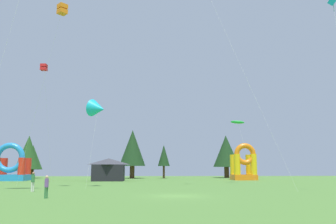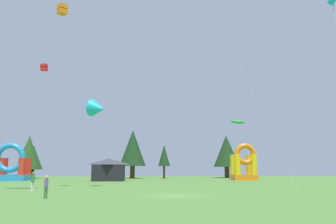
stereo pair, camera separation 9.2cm
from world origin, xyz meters
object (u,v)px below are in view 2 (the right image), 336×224
at_px(kite_teal_diamond, 334,3).
at_px(kite_red_box, 44,68).
at_px(kite_orange_box, 62,10).
at_px(kite_cyan_delta, 98,109).
at_px(inflatable_orange_dome, 11,167).
at_px(person_midfield, 46,185).
at_px(person_near_camera, 33,180).
at_px(festival_tent, 109,170).
at_px(kite_green_parafoil, 238,122).
at_px(inflatable_yellow_castle, 244,166).

bearing_deg(kite_teal_diamond, kite_red_box, 148.99).
height_order(kite_orange_box, kite_cyan_delta, kite_orange_box).
bearing_deg(inflatable_orange_dome, kite_red_box, -54.07).
bearing_deg(person_midfield, person_near_camera, 67.80).
height_order(person_near_camera, festival_tent, festival_tent).
height_order(kite_red_box, kite_cyan_delta, kite_red_box).
height_order(kite_teal_diamond, festival_tent, kite_teal_diamond).
xyz_separation_m(kite_red_box, festival_tent, (8.46, 9.47, -14.54)).
xyz_separation_m(kite_teal_diamond, festival_tent, (-23.90, 28.92, -15.46)).
bearing_deg(kite_green_parafoil, person_midfield, -132.04).
relative_size(kite_cyan_delta, inflatable_orange_dome, 1.62).
relative_size(kite_red_box, person_midfield, 10.05).
bearing_deg(person_near_camera, kite_teal_diamond, 121.11).
height_order(person_midfield, inflatable_yellow_castle, inflatable_yellow_castle).
bearing_deg(kite_teal_diamond, person_midfield, -173.85).
height_order(kite_cyan_delta, festival_tent, kite_cyan_delta).
height_order(inflatable_yellow_castle, inflatable_orange_dome, inflatable_yellow_castle).
relative_size(kite_red_box, kite_green_parafoil, 1.86).
height_order(kite_teal_diamond, inflatable_yellow_castle, kite_teal_diamond).
relative_size(kite_red_box, person_near_camera, 9.17).
height_order(kite_red_box, inflatable_orange_dome, kite_red_box).
height_order(kite_orange_box, inflatable_yellow_castle, kite_orange_box).
bearing_deg(person_midfield, festival_tent, 41.13).
bearing_deg(festival_tent, kite_orange_box, -97.56).
bearing_deg(kite_teal_diamond, kite_orange_box, 165.25).
xyz_separation_m(inflatable_orange_dome, festival_tent, (16.36, -1.43, -0.39)).
relative_size(kite_teal_diamond, kite_cyan_delta, 1.76).
relative_size(person_midfield, person_near_camera, 0.91).
bearing_deg(kite_cyan_delta, inflatable_orange_dome, 131.18).
height_order(kite_orange_box, inflatable_orange_dome, kite_orange_box).
bearing_deg(inflatable_orange_dome, person_midfield, -64.70).
height_order(kite_green_parafoil, festival_tent, kite_green_parafoil).
xyz_separation_m(kite_teal_diamond, kite_orange_box, (-26.81, 7.06, 2.15)).
bearing_deg(person_near_camera, inflatable_yellow_castle, 175.10).
xyz_separation_m(kite_red_box, kite_orange_box, (5.56, -12.40, 3.07)).
relative_size(kite_orange_box, kite_green_parafoil, 2.21).
distance_m(kite_orange_box, inflatable_yellow_castle, 40.07).
relative_size(person_midfield, inflatable_yellow_castle, 0.26).
bearing_deg(festival_tent, kite_teal_diamond, -50.43).
relative_size(kite_red_box, festival_tent, 3.32).
bearing_deg(kite_cyan_delta, kite_red_box, 136.74).
height_order(kite_green_parafoil, inflatable_yellow_castle, kite_green_parafoil).
xyz_separation_m(kite_green_parafoil, person_midfield, (-20.23, -22.44, -7.70)).
distance_m(kite_teal_diamond, kite_cyan_delta, 26.82).
height_order(kite_orange_box, kite_green_parafoil, kite_orange_box).
bearing_deg(person_midfield, kite_cyan_delta, 35.98).
relative_size(kite_teal_diamond, kite_red_box, 1.07).
bearing_deg(inflatable_yellow_castle, kite_green_parafoil, -108.04).
height_order(kite_cyan_delta, person_near_camera, kite_cyan_delta).
bearing_deg(kite_teal_diamond, inflatable_yellow_castle, 90.79).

